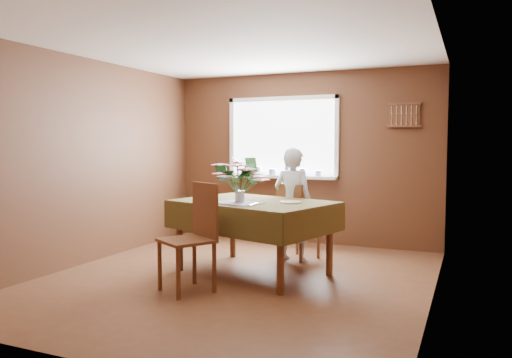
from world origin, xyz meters
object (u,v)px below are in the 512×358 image
at_px(chair_far, 295,218).
at_px(seated_woman, 293,204).
at_px(chair_near, 195,233).
at_px(flower_bouquet, 240,176).
at_px(dining_table, 253,210).

relative_size(chair_far, seated_woman, 0.68).
bearing_deg(chair_near, seated_woman, 102.83).
bearing_deg(flower_bouquet, dining_table, 69.20).
distance_m(chair_near, flower_bouquet, 0.85).
xyz_separation_m(chair_near, flower_bouquet, (0.20, 0.63, 0.54)).
relative_size(dining_table, chair_near, 1.82).
distance_m(dining_table, flower_bouquet, 0.44).
bearing_deg(seated_woman, chair_far, -81.24).
distance_m(dining_table, chair_far, 0.87).
distance_m(chair_far, chair_near, 1.71).
height_order(seated_woman, flower_bouquet, seated_woman).
height_order(chair_near, flower_bouquet, flower_bouquet).
relative_size(dining_table, flower_bouquet, 3.73).
xyz_separation_m(dining_table, flower_bouquet, (-0.07, -0.19, 0.39)).
bearing_deg(seated_woman, chair_near, 79.43).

